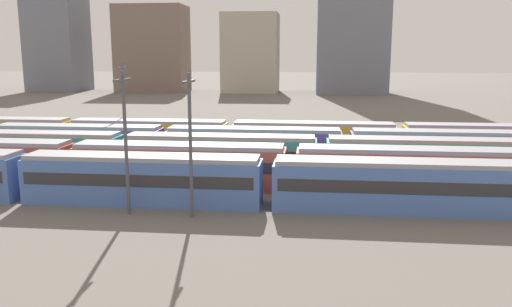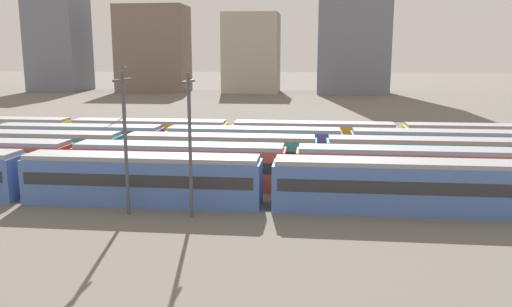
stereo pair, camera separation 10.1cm
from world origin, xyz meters
The scene contains 13 objects.
ground_plane centered at (0.00, 10.40, 0.00)m, with size 600.00×600.00×0.00m, color #666059.
train_track_0 centered at (14.39, 0.00, 1.90)m, with size 55.80×3.06×3.75m.
train_track_1 centered at (34.82, 5.20, 1.90)m, with size 93.60×3.06×3.75m.
train_track_2 centered at (18.51, 10.40, 1.90)m, with size 55.80×3.06×3.75m.
train_track_3 centered at (30.53, 15.60, 1.90)m, with size 74.70×3.06×3.75m.
train_track_4 centered at (17.75, 20.80, 1.90)m, with size 74.70×3.06×3.75m.
catenary_pole_0 centered at (18.83, -2.90, 5.53)m, with size 0.24×3.20×9.97m.
catenary_pole_1 centered at (4.36, 23.79, 5.66)m, with size 0.24×3.20×10.22m.
catenary_pole_2 centered at (14.23, -2.72, 5.57)m, with size 0.24×3.20×10.04m.
distant_building_0 centered at (-52.30, 120.42, 17.04)m, with size 15.41×15.74×34.07m, color slate.
distant_building_1 centered at (-21.94, 120.42, 12.95)m, with size 20.74×13.70×25.90m, color #7A665B.
distant_building_2 centered at (8.44, 120.42, 11.65)m, with size 16.42×14.81×23.30m, color #B2A899.
distant_building_3 centered at (38.22, 120.42, 21.81)m, with size 20.10×20.49×43.62m, color slate.
Camera 1 is at (26.97, -36.76, 11.09)m, focal length 36.27 mm.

